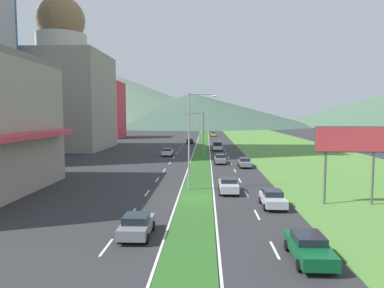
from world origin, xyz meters
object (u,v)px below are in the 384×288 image
(car_0, at_px, (190,141))
(car_1, at_px, (273,199))
(car_4, at_px, (137,225))
(car_6, at_px, (220,159))
(car_3, at_px, (213,134))
(pickup_truck_0, at_px, (217,146))
(car_5, at_px, (168,152))
(street_lamp_mid, at_px, (201,131))
(car_2, at_px, (228,185))
(street_lamp_near, at_px, (192,135))
(car_8, at_px, (245,162))
(street_lamp_far, at_px, (201,126))
(billboard_roadside, at_px, (350,144))
(car_7, at_px, (309,247))

(car_0, distance_m, car_1, 66.60)
(car_4, xyz_separation_m, car_6, (6.87, 34.82, 0.00))
(car_1, relative_size, car_3, 1.02)
(car_3, xyz_separation_m, pickup_truck_0, (-0.03, -50.39, 0.20))
(car_5, bearing_deg, street_lamp_mid, -95.10)
(car_2, xyz_separation_m, car_4, (-6.91, -13.25, -0.01))
(car_4, bearing_deg, street_lamp_mid, -4.70)
(street_lamp_near, height_order, car_2, street_lamp_near)
(street_lamp_near, bearing_deg, car_8, 66.19)
(car_3, relative_size, car_5, 0.96)
(car_0, distance_m, car_6, 39.36)
(car_1, distance_m, car_6, 27.25)
(car_1, xyz_separation_m, car_5, (-13.37, 37.24, 0.01))
(street_lamp_far, distance_m, car_0, 5.05)
(street_lamp_near, xyz_separation_m, street_lamp_mid, (0.58, 30.18, -0.94))
(street_lamp_near, relative_size, car_5, 2.45)
(street_lamp_mid, distance_m, billboard_roadside, 38.21)
(car_1, bearing_deg, billboard_roadside, 98.04)
(car_3, distance_m, car_5, 61.48)
(billboard_roadside, bearing_deg, car_0, 104.89)
(car_2, xyz_separation_m, car_5, (-9.84, 31.79, -0.00))
(street_lamp_mid, bearing_deg, car_6, -71.51)
(street_lamp_far, height_order, car_6, street_lamp_far)
(street_lamp_far, relative_size, pickup_truck_0, 1.50)
(car_6, bearing_deg, car_7, 5.16)
(street_lamp_mid, height_order, street_lamp_far, street_lamp_mid)
(car_1, xyz_separation_m, car_2, (-3.52, 5.45, 0.02))
(street_lamp_mid, bearing_deg, car_8, -62.79)
(billboard_roadside, relative_size, car_2, 1.66)
(street_lamp_mid, bearing_deg, car_5, 174.90)
(pickup_truck_0, bearing_deg, car_8, 8.19)
(car_2, relative_size, car_8, 0.91)
(street_lamp_near, relative_size, car_0, 2.37)
(car_2, xyz_separation_m, pickup_truck_0, (0.11, 42.06, 0.21))
(car_2, bearing_deg, car_8, 168.63)
(street_lamp_far, height_order, pickup_truck_0, street_lamp_far)
(car_8, bearing_deg, car_5, -136.01)
(car_8, bearing_deg, car_7, -0.30)
(street_lamp_far, bearing_deg, street_lamp_near, -89.94)
(car_1, bearing_deg, car_4, -53.23)
(car_1, height_order, car_6, car_6)
(street_lamp_near, bearing_deg, car_0, 92.89)
(car_1, height_order, car_2, car_2)
(billboard_roadside, relative_size, car_4, 1.72)
(street_lamp_near, bearing_deg, car_7, -67.72)
(street_lamp_mid, xyz_separation_m, pickup_truck_0, (3.37, 10.86, -3.97))
(street_lamp_far, height_order, billboard_roadside, street_lamp_far)
(car_1, bearing_deg, street_lamp_near, -131.28)
(street_lamp_far, xyz_separation_m, car_0, (-2.93, -1.11, -3.95))
(car_3, distance_m, car_7, 109.19)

